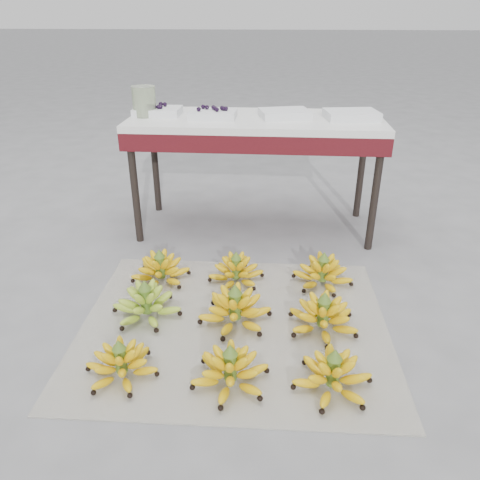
# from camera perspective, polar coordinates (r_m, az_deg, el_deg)

# --- Properties ---
(ground) EXTENTS (60.00, 60.00, 0.00)m
(ground) POSITION_cam_1_polar(r_m,az_deg,el_deg) (1.95, -1.95, -10.73)
(ground) COLOR slate
(ground) RESTS_ON ground
(newspaper_mat) EXTENTS (1.27, 1.07, 0.01)m
(newspaper_mat) POSITION_cam_1_polar(r_m,az_deg,el_deg) (1.96, -0.70, -10.32)
(newspaper_mat) COLOR white
(newspaper_mat) RESTS_ON ground
(bunch_front_left) EXTENTS (0.32, 0.32, 0.16)m
(bunch_front_left) POSITION_cam_1_polar(r_m,az_deg,el_deg) (1.74, -14.28, -14.41)
(bunch_front_left) COLOR yellow
(bunch_front_left) RESTS_ON newspaper_mat
(bunch_front_center) EXTENTS (0.34, 0.34, 0.17)m
(bunch_front_center) POSITION_cam_1_polar(r_m,az_deg,el_deg) (1.66, -1.19, -15.60)
(bunch_front_center) COLOR yellow
(bunch_front_center) RESTS_ON newspaper_mat
(bunch_front_right) EXTENTS (0.32, 0.32, 0.17)m
(bunch_front_right) POSITION_cam_1_polar(r_m,az_deg,el_deg) (1.67, 11.23, -15.85)
(bunch_front_right) COLOR yellow
(bunch_front_right) RESTS_ON newspaper_mat
(bunch_mid_left) EXTENTS (0.33, 0.33, 0.17)m
(bunch_mid_left) POSITION_cam_1_polar(r_m,az_deg,el_deg) (2.01, -11.34, -7.65)
(bunch_mid_left) COLOR #7CB127
(bunch_mid_left) RESTS_ON newspaper_mat
(bunch_mid_center) EXTENTS (0.36, 0.36, 0.18)m
(bunch_mid_center) POSITION_cam_1_polar(r_m,az_deg,el_deg) (1.94, -0.60, -8.45)
(bunch_mid_center) COLOR yellow
(bunch_mid_center) RESTS_ON newspaper_mat
(bunch_mid_right) EXTENTS (0.34, 0.34, 0.18)m
(bunch_mid_right) POSITION_cam_1_polar(r_m,az_deg,el_deg) (1.93, 10.09, -9.17)
(bunch_mid_right) COLOR yellow
(bunch_mid_right) RESTS_ON newspaper_mat
(bunch_back_left) EXTENTS (0.33, 0.33, 0.17)m
(bunch_back_left) POSITION_cam_1_polar(r_m,az_deg,el_deg) (2.25, -9.66, -3.61)
(bunch_back_left) COLOR yellow
(bunch_back_left) RESTS_ON newspaper_mat
(bunch_back_center) EXTENTS (0.30, 0.30, 0.16)m
(bunch_back_center) POSITION_cam_1_polar(r_m,az_deg,el_deg) (2.22, -0.47, -3.80)
(bunch_back_center) COLOR yellow
(bunch_back_center) RESTS_ON newspaper_mat
(bunch_back_right) EXTENTS (0.35, 0.35, 0.17)m
(bunch_back_right) POSITION_cam_1_polar(r_m,az_deg,el_deg) (2.23, 10.04, -3.99)
(bunch_back_right) COLOR yellow
(bunch_back_right) RESTS_ON newspaper_mat
(vendor_table) EXTENTS (1.36, 0.54, 0.65)m
(vendor_table) POSITION_cam_1_polar(r_m,az_deg,el_deg) (2.61, 1.91, 13.12)
(vendor_table) COLOR black
(vendor_table) RESTS_ON ground
(tray_far_left) EXTENTS (0.25, 0.18, 0.06)m
(tray_far_left) POSITION_cam_1_polar(r_m,az_deg,el_deg) (2.68, -10.01, 15.22)
(tray_far_left) COLOR silver
(tray_far_left) RESTS_ON vendor_table
(tray_left) EXTENTS (0.25, 0.18, 0.06)m
(tray_left) POSITION_cam_1_polar(r_m,az_deg,el_deg) (2.57, -3.32, 15.11)
(tray_left) COLOR silver
(tray_left) RESTS_ON vendor_table
(tray_right) EXTENTS (0.29, 0.24, 0.04)m
(tray_right) POSITION_cam_1_polar(r_m,az_deg,el_deg) (2.59, 5.47, 15.09)
(tray_right) COLOR silver
(tray_right) RESTS_ON vendor_table
(tray_far_right) EXTENTS (0.30, 0.23, 0.04)m
(tray_far_right) POSITION_cam_1_polar(r_m,az_deg,el_deg) (2.61, 13.41, 14.62)
(tray_far_right) COLOR silver
(tray_far_right) RESTS_ON vendor_table
(glass_jar) EXTENTS (0.16, 0.16, 0.16)m
(glass_jar) POSITION_cam_1_polar(r_m,az_deg,el_deg) (2.65, -11.60, 16.23)
(glass_jar) COLOR beige
(glass_jar) RESTS_ON vendor_table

